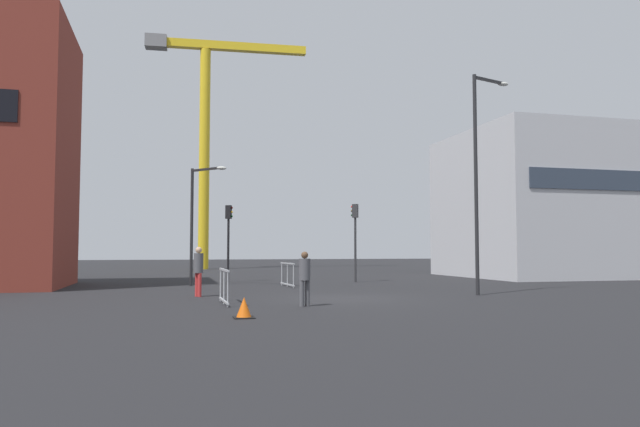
# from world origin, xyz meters

# --- Properties ---
(ground) EXTENTS (160.00, 160.00, 0.00)m
(ground) POSITION_xyz_m (0.00, 0.00, 0.00)
(ground) COLOR black
(office_block) EXTENTS (10.01, 10.43, 8.88)m
(office_block) POSITION_xyz_m (16.51, 12.64, 4.44)
(office_block) COLOR #B7B7BC
(office_block) RESTS_ON ground
(construction_crane) EXTENTS (13.87, 1.86, 19.96)m
(construction_crane) POSITION_xyz_m (-2.80, 31.75, 13.09)
(construction_crane) COLOR yellow
(construction_crane) RESTS_ON ground
(streetlamp_tall) EXTENTS (1.81, 0.69, 8.25)m
(streetlamp_tall) POSITION_xyz_m (5.32, 0.23, 4.80)
(streetlamp_tall) COLOR #232326
(streetlamp_tall) RESTS_ON ground
(streetlamp_short) EXTENTS (1.52, 1.57, 5.46)m
(streetlamp_short) POSITION_xyz_m (-4.65, 8.30, 3.38)
(streetlamp_short) COLOR #232326
(streetlamp_short) RESTS_ON ground
(traffic_light_median) EXTENTS (0.38, 0.36, 4.02)m
(traffic_light_median) POSITION_xyz_m (3.42, 9.54, 2.70)
(traffic_light_median) COLOR #2D2D30
(traffic_light_median) RESTS_ON ground
(traffic_light_verge) EXTENTS (0.39, 0.34, 3.97)m
(traffic_light_verge) POSITION_xyz_m (-2.89, 11.37, 2.67)
(traffic_light_verge) COLOR black
(traffic_light_verge) RESTS_ON ground
(pedestrian_walking) EXTENTS (0.34, 0.34, 1.62)m
(pedestrian_walking) POSITION_xyz_m (-2.01, -2.41, 0.94)
(pedestrian_walking) COLOR #4C4C51
(pedestrian_walking) RESTS_ON ground
(pedestrian_waiting) EXTENTS (0.34, 0.34, 1.78)m
(pedestrian_waiting) POSITION_xyz_m (-4.87, 2.06, 1.04)
(pedestrian_waiting) COLOR red
(pedestrian_waiting) RESTS_ON ground
(safety_barrier_left_run) EXTENTS (0.19, 2.37, 1.08)m
(safety_barrier_left_run) POSITION_xyz_m (-0.66, 6.93, 0.56)
(safety_barrier_left_run) COLOR #B2B5BA
(safety_barrier_left_run) RESTS_ON ground
(safety_barrier_mid_span) EXTENTS (0.09, 2.33, 1.08)m
(safety_barrier_mid_span) POSITION_xyz_m (-4.25, -1.07, 0.56)
(safety_barrier_mid_span) COLOR #B2B5BA
(safety_barrier_mid_span) RESTS_ON ground
(traffic_cone_orange) EXTENTS (0.51, 0.51, 0.51)m
(traffic_cone_orange) POSITION_xyz_m (-4.12, -4.95, 0.23)
(traffic_cone_orange) COLOR black
(traffic_cone_orange) RESTS_ON ground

